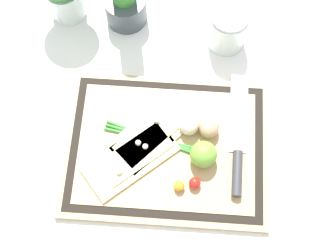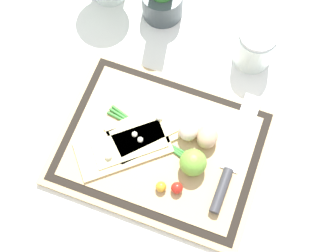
{
  "view_description": "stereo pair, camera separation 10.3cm",
  "coord_description": "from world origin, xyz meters",
  "px_view_note": "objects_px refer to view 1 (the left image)",
  "views": [
    {
      "loc": [
        0.02,
        -0.32,
        1.0
      ],
      "look_at": [
        0.0,
        0.04,
        0.04
      ],
      "focal_mm": 50.0,
      "sensor_mm": 36.0,
      "label": 1
    },
    {
      "loc": [
        0.13,
        -0.3,
        1.0
      ],
      "look_at": [
        0.0,
        0.04,
        0.04
      ],
      "focal_mm": 50.0,
      "sensor_mm": 36.0,
      "label": 2
    }
  ],
  "objects_px": {
    "pizza_slice_far": "(149,135)",
    "cherry_tomato_red": "(195,183)",
    "lime": "(203,154)",
    "pizza_slice_near": "(131,158)",
    "egg_brown": "(209,126)",
    "knife": "(238,153)",
    "egg_pink": "(189,124)",
    "cherry_tomato_yellow": "(179,186)",
    "sauce_jar": "(227,30)"
  },
  "relations": [
    {
      "from": "egg_pink",
      "to": "sauce_jar",
      "type": "bearing_deg",
      "value": 72.21
    },
    {
      "from": "cherry_tomato_yellow",
      "to": "sauce_jar",
      "type": "distance_m",
      "value": 0.39
    },
    {
      "from": "egg_brown",
      "to": "cherry_tomato_red",
      "type": "relative_size",
      "value": 2.05
    },
    {
      "from": "pizza_slice_far",
      "to": "cherry_tomato_red",
      "type": "relative_size",
      "value": 7.64
    },
    {
      "from": "cherry_tomato_yellow",
      "to": "pizza_slice_near",
      "type": "bearing_deg",
      "value": 151.9
    },
    {
      "from": "pizza_slice_near",
      "to": "cherry_tomato_red",
      "type": "bearing_deg",
      "value": -19.11
    },
    {
      "from": "pizza_slice_near",
      "to": "sauce_jar",
      "type": "height_order",
      "value": "sauce_jar"
    },
    {
      "from": "pizza_slice_near",
      "to": "lime",
      "type": "distance_m",
      "value": 0.16
    },
    {
      "from": "pizza_slice_near",
      "to": "pizza_slice_far",
      "type": "xyz_separation_m",
      "value": [
        0.03,
        0.06,
        0.0
      ]
    },
    {
      "from": "egg_pink",
      "to": "cherry_tomato_yellow",
      "type": "distance_m",
      "value": 0.14
    },
    {
      "from": "egg_brown",
      "to": "sauce_jar",
      "type": "height_order",
      "value": "sauce_jar"
    },
    {
      "from": "egg_pink",
      "to": "egg_brown",
      "type": "bearing_deg",
      "value": -4.43
    },
    {
      "from": "egg_brown",
      "to": "lime",
      "type": "relative_size",
      "value": 0.89
    },
    {
      "from": "pizza_slice_near",
      "to": "egg_brown",
      "type": "relative_size",
      "value": 4.18
    },
    {
      "from": "lime",
      "to": "cherry_tomato_yellow",
      "type": "bearing_deg",
      "value": -124.71
    },
    {
      "from": "egg_brown",
      "to": "cherry_tomato_red",
      "type": "bearing_deg",
      "value": -100.97
    },
    {
      "from": "lime",
      "to": "pizza_slice_far",
      "type": "bearing_deg",
      "value": 159.87
    },
    {
      "from": "cherry_tomato_yellow",
      "to": "lime",
      "type": "bearing_deg",
      "value": 55.29
    },
    {
      "from": "pizza_slice_far",
      "to": "egg_brown",
      "type": "xyz_separation_m",
      "value": [
        0.13,
        0.02,
        0.02
      ]
    },
    {
      "from": "egg_brown",
      "to": "cherry_tomato_yellow",
      "type": "xyz_separation_m",
      "value": [
        -0.06,
        -0.14,
        -0.01
      ]
    },
    {
      "from": "cherry_tomato_yellow",
      "to": "knife",
      "type": "bearing_deg",
      "value": 33.86
    },
    {
      "from": "pizza_slice_near",
      "to": "knife",
      "type": "bearing_deg",
      "value": 6.21
    },
    {
      "from": "pizza_slice_near",
      "to": "egg_brown",
      "type": "height_order",
      "value": "egg_brown"
    },
    {
      "from": "cherry_tomato_red",
      "to": "knife",
      "type": "bearing_deg",
      "value": 39.15
    },
    {
      "from": "egg_pink",
      "to": "lime",
      "type": "bearing_deg",
      "value": -64.53
    },
    {
      "from": "egg_pink",
      "to": "lime",
      "type": "distance_m",
      "value": 0.08
    },
    {
      "from": "pizza_slice_near",
      "to": "cherry_tomato_yellow",
      "type": "relative_size",
      "value": 9.5
    },
    {
      "from": "pizza_slice_near",
      "to": "lime",
      "type": "height_order",
      "value": "lime"
    },
    {
      "from": "pizza_slice_near",
      "to": "knife",
      "type": "xyz_separation_m",
      "value": [
        0.23,
        0.03,
        0.0
      ]
    },
    {
      "from": "pizza_slice_near",
      "to": "cherry_tomato_yellow",
      "type": "distance_m",
      "value": 0.12
    },
    {
      "from": "pizza_slice_far",
      "to": "cherry_tomato_red",
      "type": "height_order",
      "value": "cherry_tomato_red"
    },
    {
      "from": "pizza_slice_far",
      "to": "knife",
      "type": "distance_m",
      "value": 0.2
    },
    {
      "from": "cherry_tomato_yellow",
      "to": "sauce_jar",
      "type": "height_order",
      "value": "sauce_jar"
    },
    {
      "from": "egg_brown",
      "to": "cherry_tomato_yellow",
      "type": "distance_m",
      "value": 0.15
    },
    {
      "from": "knife",
      "to": "egg_pink",
      "type": "height_order",
      "value": "egg_pink"
    },
    {
      "from": "sauce_jar",
      "to": "pizza_slice_near",
      "type": "bearing_deg",
      "value": -121.69
    },
    {
      "from": "egg_brown",
      "to": "pizza_slice_near",
      "type": "bearing_deg",
      "value": -154.72
    },
    {
      "from": "pizza_slice_far",
      "to": "pizza_slice_near",
      "type": "bearing_deg",
      "value": -122.16
    },
    {
      "from": "pizza_slice_far",
      "to": "knife",
      "type": "bearing_deg",
      "value": -8.66
    },
    {
      "from": "lime",
      "to": "cherry_tomato_yellow",
      "type": "xyz_separation_m",
      "value": [
        -0.05,
        -0.07,
        -0.02
      ]
    },
    {
      "from": "knife",
      "to": "cherry_tomato_yellow",
      "type": "height_order",
      "value": "cherry_tomato_yellow"
    },
    {
      "from": "egg_pink",
      "to": "lime",
      "type": "relative_size",
      "value": 0.89
    },
    {
      "from": "knife",
      "to": "lime",
      "type": "relative_size",
      "value": 4.92
    },
    {
      "from": "pizza_slice_near",
      "to": "egg_pink",
      "type": "xyz_separation_m",
      "value": [
        0.12,
        0.08,
        0.02
      ]
    },
    {
      "from": "egg_pink",
      "to": "cherry_tomato_yellow",
      "type": "relative_size",
      "value": 2.27
    },
    {
      "from": "pizza_slice_far",
      "to": "lime",
      "type": "xyz_separation_m",
      "value": [
        0.12,
        -0.04,
        0.02
      ]
    },
    {
      "from": "egg_pink",
      "to": "cherry_tomato_red",
      "type": "xyz_separation_m",
      "value": [
        0.02,
        -0.13,
        -0.01
      ]
    },
    {
      "from": "egg_brown",
      "to": "pizza_slice_far",
      "type": "bearing_deg",
      "value": -170.07
    },
    {
      "from": "pizza_slice_far",
      "to": "cherry_tomato_yellow",
      "type": "bearing_deg",
      "value": -56.99
    },
    {
      "from": "lime",
      "to": "cherry_tomato_red",
      "type": "distance_m",
      "value": 0.06
    }
  ]
}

